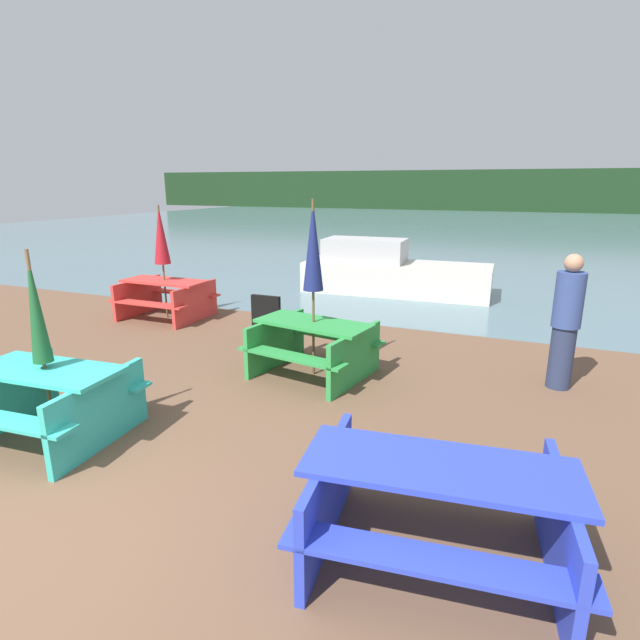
% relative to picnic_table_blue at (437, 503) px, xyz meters
% --- Properties ---
extents(ground_plane, '(60.00, 60.00, 0.00)m').
position_rel_picnic_table_blue_xyz_m(ground_plane, '(-3.01, -1.05, -0.47)').
color(ground_plane, brown).
extents(water, '(60.00, 50.00, 0.00)m').
position_rel_picnic_table_blue_xyz_m(water, '(-3.01, 30.85, -0.47)').
color(water, slate).
rests_on(water, ground_plane).
extents(far_treeline, '(80.00, 1.60, 4.00)m').
position_rel_picnic_table_blue_xyz_m(far_treeline, '(-3.01, 50.85, 1.53)').
color(far_treeline, '#193319').
rests_on(far_treeline, water).
extents(picnic_table_blue, '(2.04, 1.59, 0.77)m').
position_rel_picnic_table_blue_xyz_m(picnic_table_blue, '(0.00, 0.00, 0.00)').
color(picnic_table_blue, blue).
rests_on(picnic_table_blue, ground_plane).
extents(picnic_table_teal, '(1.67, 1.50, 0.79)m').
position_rel_picnic_table_blue_xyz_m(picnic_table_teal, '(-4.12, 0.27, -0.00)').
color(picnic_table_teal, '#33B7A8').
rests_on(picnic_table_teal, ground_plane).
extents(picnic_table_green, '(1.83, 1.64, 0.78)m').
position_rel_picnic_table_blue_xyz_m(picnic_table_green, '(-2.26, 3.04, -0.01)').
color(picnic_table_green, green).
rests_on(picnic_table_green, ground_plane).
extents(picnic_table_red, '(1.72, 1.38, 0.78)m').
position_rel_picnic_table_blue_xyz_m(picnic_table_red, '(-6.27, 4.78, -0.01)').
color(picnic_table_red, red).
rests_on(picnic_table_red, ground_plane).
extents(umbrella_navy, '(0.28, 0.28, 2.46)m').
position_rel_picnic_table_blue_xyz_m(umbrella_navy, '(-2.26, 3.04, 1.35)').
color(umbrella_navy, brown).
rests_on(umbrella_navy, ground_plane).
extents(umbrella_crimson, '(0.32, 0.32, 2.25)m').
position_rel_picnic_table_blue_xyz_m(umbrella_crimson, '(-6.27, 4.78, 1.19)').
color(umbrella_crimson, brown).
rests_on(umbrella_crimson, ground_plane).
extents(umbrella_darkgreen, '(0.20, 0.20, 2.03)m').
position_rel_picnic_table_blue_xyz_m(umbrella_darkgreen, '(-4.12, 0.27, 0.95)').
color(umbrella_darkgreen, brown).
rests_on(umbrella_darkgreen, ground_plane).
extents(boat, '(4.61, 1.73, 1.32)m').
position_rel_picnic_table_blue_xyz_m(boat, '(-2.69, 8.93, 0.03)').
color(boat, beige).
rests_on(boat, water).
extents(person, '(0.36, 0.36, 1.80)m').
position_rel_picnic_table_blue_xyz_m(person, '(0.97, 3.86, 0.43)').
color(person, '#283351').
rests_on(person, ground_plane).
extents(signboard, '(0.55, 0.08, 0.75)m').
position_rel_picnic_table_blue_xyz_m(signboard, '(-3.75, 4.39, -0.10)').
color(signboard, black).
rests_on(signboard, ground_plane).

